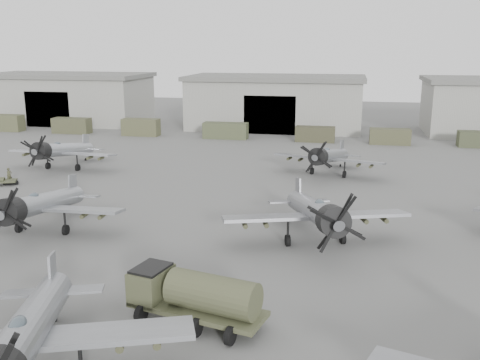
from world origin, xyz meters
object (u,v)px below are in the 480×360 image
object	(u,v)px
aircraft_near_1	(24,337)
aircraft_mid_2	(317,213)
aircraft_mid_1	(39,205)
ground_crew	(9,175)
aircraft_far_1	(328,156)
fuel_tanker	(195,294)
aircraft_far_0	(61,150)

from	to	relation	value
aircraft_near_1	aircraft_mid_2	bearing A→B (deg)	41.02
aircraft_mid_1	aircraft_mid_2	size ratio (longest dim) A/B	0.94
aircraft_near_1	ground_crew	size ratio (longest dim) A/B	8.51
aircraft_near_1	aircraft_mid_2	size ratio (longest dim) A/B	1.02
aircraft_mid_2	aircraft_far_1	xyz separation A→B (m)	(-0.08, 20.72, -0.22)
aircraft_near_1	fuel_tanker	world-z (taller)	aircraft_near_1
aircraft_mid_1	aircraft_far_1	world-z (taller)	aircraft_mid_1
aircraft_mid_1	aircraft_mid_2	xyz separation A→B (m)	(20.05, 1.74, 0.14)
ground_crew	aircraft_mid_1	bearing A→B (deg)	-115.92
aircraft_near_1	fuel_tanker	size ratio (longest dim) A/B	1.82
aircraft_mid_1	aircraft_far_0	world-z (taller)	aircraft_mid_1
aircraft_far_0	ground_crew	distance (m)	6.90
aircraft_mid_2	aircraft_far_0	distance (m)	34.23
aircraft_mid_2	aircraft_far_0	bearing A→B (deg)	130.80
ground_crew	aircraft_near_1	bearing A→B (deg)	-121.90
aircraft_near_1	aircraft_far_1	size ratio (longest dim) A/B	1.12
aircraft_near_1	aircraft_far_0	bearing A→B (deg)	97.44
aircraft_mid_1	fuel_tanker	world-z (taller)	aircraft_mid_1
aircraft_near_1	ground_crew	world-z (taller)	aircraft_near_1
aircraft_near_1	aircraft_mid_2	world-z (taller)	aircraft_near_1
aircraft_near_1	aircraft_mid_1	world-z (taller)	aircraft_near_1
aircraft_near_1	ground_crew	bearing A→B (deg)	105.12
aircraft_mid_1	aircraft_far_1	bearing A→B (deg)	45.30
aircraft_mid_2	ground_crew	size ratio (longest dim) A/B	8.31
aircraft_mid_2	aircraft_near_1	bearing A→B (deg)	-136.86
aircraft_near_1	fuel_tanker	xyz separation A→B (m)	(4.99, 6.70, -0.90)
aircraft_far_1	fuel_tanker	distance (m)	33.12
aircraft_mid_1	aircraft_far_0	xyz separation A→B (m)	(-9.27, 19.40, -0.00)
aircraft_near_1	aircraft_far_1	bearing A→B (deg)	55.29
aircraft_mid_1	aircraft_mid_2	bearing A→B (deg)	1.90
aircraft_near_1	aircraft_mid_1	bearing A→B (deg)	99.82
aircraft_mid_2	aircraft_far_0	world-z (taller)	aircraft_mid_2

